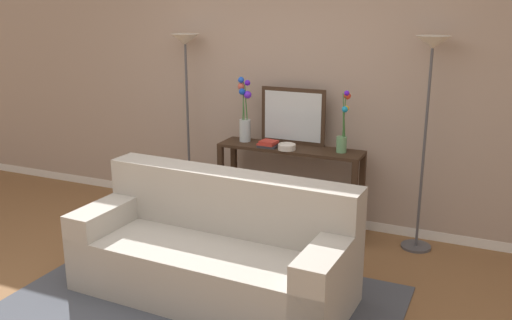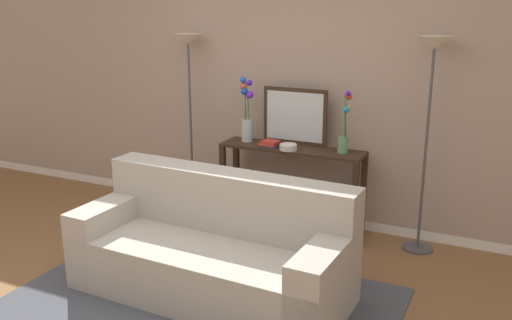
{
  "view_description": "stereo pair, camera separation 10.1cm",
  "coord_description": "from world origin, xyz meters",
  "px_view_note": "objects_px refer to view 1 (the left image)",
  "views": [
    {
      "loc": [
        2.0,
        -2.92,
        2.13
      ],
      "look_at": [
        0.19,
        1.1,
        0.87
      ],
      "focal_mm": 39.85,
      "sensor_mm": 36.0,
      "label": 1
    },
    {
      "loc": [
        2.09,
        -2.88,
        2.13
      ],
      "look_at": [
        0.19,
        1.1,
        0.87
      ],
      "focal_mm": 39.85,
      "sensor_mm": 36.0,
      "label": 2
    }
  ],
  "objects_px": {
    "console_table": "(290,174)",
    "wall_mirror": "(293,116)",
    "floor_lamp_right": "(429,85)",
    "floor_lamp_left": "(186,74)",
    "vase_tall_flowers": "(245,116)",
    "vase_short_flowers": "(343,130)",
    "couch": "(215,253)",
    "book_stack": "(268,144)",
    "fruit_bowl": "(287,147)",
    "book_row_under_console": "(255,218)"
  },
  "relations": [
    {
      "from": "console_table",
      "to": "book_stack",
      "type": "relative_size",
      "value": 7.44
    },
    {
      "from": "fruit_bowl",
      "to": "vase_short_flowers",
      "type": "bearing_deg",
      "value": 13.48
    },
    {
      "from": "floor_lamp_left",
      "to": "book_row_under_console",
      "type": "distance_m",
      "value": 1.56
    },
    {
      "from": "console_table",
      "to": "couch",
      "type": "bearing_deg",
      "value": -92.56
    },
    {
      "from": "fruit_bowl",
      "to": "book_stack",
      "type": "height_order",
      "value": "book_stack"
    },
    {
      "from": "couch",
      "to": "vase_short_flowers",
      "type": "xyz_separation_m",
      "value": [
        0.55,
        1.38,
        0.7
      ]
    },
    {
      "from": "floor_lamp_right",
      "to": "vase_short_flowers",
      "type": "height_order",
      "value": "floor_lamp_right"
    },
    {
      "from": "couch",
      "to": "vase_tall_flowers",
      "type": "bearing_deg",
      "value": 106.6
    },
    {
      "from": "console_table",
      "to": "floor_lamp_right",
      "type": "height_order",
      "value": "floor_lamp_right"
    },
    {
      "from": "couch",
      "to": "fruit_bowl",
      "type": "height_order",
      "value": "couch"
    },
    {
      "from": "vase_short_flowers",
      "to": "book_stack",
      "type": "bearing_deg",
      "value": -172.16
    },
    {
      "from": "console_table",
      "to": "wall_mirror",
      "type": "height_order",
      "value": "wall_mirror"
    },
    {
      "from": "couch",
      "to": "book_stack",
      "type": "bearing_deg",
      "value": 95.67
    },
    {
      "from": "floor_lamp_right",
      "to": "vase_short_flowers",
      "type": "distance_m",
      "value": 0.82
    },
    {
      "from": "couch",
      "to": "wall_mirror",
      "type": "distance_m",
      "value": 1.68
    },
    {
      "from": "console_table",
      "to": "wall_mirror",
      "type": "xyz_separation_m",
      "value": [
        -0.03,
        0.13,
        0.52
      ]
    },
    {
      "from": "console_table",
      "to": "floor_lamp_right",
      "type": "relative_size",
      "value": 0.74
    },
    {
      "from": "couch",
      "to": "fruit_bowl",
      "type": "distance_m",
      "value": 1.37
    },
    {
      "from": "wall_mirror",
      "to": "console_table",
      "type": "bearing_deg",
      "value": -77.55
    },
    {
      "from": "fruit_bowl",
      "to": "book_row_under_console",
      "type": "xyz_separation_m",
      "value": [
        -0.36,
        0.1,
        -0.78
      ]
    },
    {
      "from": "floor_lamp_right",
      "to": "vase_tall_flowers",
      "type": "relative_size",
      "value": 2.99
    },
    {
      "from": "book_stack",
      "to": "book_row_under_console",
      "type": "bearing_deg",
      "value": 155.89
    },
    {
      "from": "book_row_under_console",
      "to": "wall_mirror",
      "type": "bearing_deg",
      "value": 22.51
    },
    {
      "from": "vase_tall_flowers",
      "to": "vase_short_flowers",
      "type": "relative_size",
      "value": 1.11
    },
    {
      "from": "couch",
      "to": "console_table",
      "type": "bearing_deg",
      "value": 87.44
    },
    {
      "from": "vase_tall_flowers",
      "to": "floor_lamp_right",
      "type": "bearing_deg",
      "value": 1.2
    },
    {
      "from": "floor_lamp_left",
      "to": "book_row_under_console",
      "type": "xyz_separation_m",
      "value": [
        0.77,
        -0.07,
        -1.36
      ]
    },
    {
      "from": "wall_mirror",
      "to": "fruit_bowl",
      "type": "xyz_separation_m",
      "value": [
        0.03,
        -0.23,
        -0.24
      ]
    },
    {
      "from": "console_table",
      "to": "fruit_bowl",
      "type": "relative_size",
      "value": 8.44
    },
    {
      "from": "console_table",
      "to": "wall_mirror",
      "type": "relative_size",
      "value": 2.16
    },
    {
      "from": "wall_mirror",
      "to": "vase_short_flowers",
      "type": "distance_m",
      "value": 0.53
    },
    {
      "from": "wall_mirror",
      "to": "vase_tall_flowers",
      "type": "distance_m",
      "value": 0.46
    },
    {
      "from": "vase_tall_flowers",
      "to": "couch",
      "type": "bearing_deg",
      "value": -73.4
    },
    {
      "from": "floor_lamp_right",
      "to": "book_stack",
      "type": "relative_size",
      "value": 10.12
    },
    {
      "from": "couch",
      "to": "book_row_under_console",
      "type": "xyz_separation_m",
      "value": [
        -0.29,
        1.36,
        -0.26
      ]
    },
    {
      "from": "console_table",
      "to": "book_stack",
      "type": "xyz_separation_m",
      "value": [
        -0.19,
        -0.07,
        0.28
      ]
    },
    {
      "from": "wall_mirror",
      "to": "vase_short_flowers",
      "type": "relative_size",
      "value": 1.12
    },
    {
      "from": "floor_lamp_right",
      "to": "floor_lamp_left",
      "type": "bearing_deg",
      "value": -180.0
    },
    {
      "from": "wall_mirror",
      "to": "book_row_under_console",
      "type": "relative_size",
      "value": 1.51
    },
    {
      "from": "floor_lamp_left",
      "to": "vase_short_flowers",
      "type": "height_order",
      "value": "floor_lamp_left"
    },
    {
      "from": "wall_mirror",
      "to": "book_stack",
      "type": "xyz_separation_m",
      "value": [
        -0.16,
        -0.21,
        -0.24
      ]
    },
    {
      "from": "floor_lamp_left",
      "to": "vase_short_flowers",
      "type": "bearing_deg",
      "value": -1.67
    },
    {
      "from": "fruit_bowl",
      "to": "book_stack",
      "type": "distance_m",
      "value": 0.19
    },
    {
      "from": "floor_lamp_right",
      "to": "vase_short_flowers",
      "type": "xyz_separation_m",
      "value": [
        -0.69,
        -0.05,
        -0.43
      ]
    },
    {
      "from": "wall_mirror",
      "to": "vase_tall_flowers",
      "type": "bearing_deg",
      "value": -167.19
    },
    {
      "from": "floor_lamp_left",
      "to": "vase_tall_flowers",
      "type": "height_order",
      "value": "floor_lamp_left"
    },
    {
      "from": "book_row_under_console",
      "to": "fruit_bowl",
      "type": "bearing_deg",
      "value": -15.06
    },
    {
      "from": "couch",
      "to": "fruit_bowl",
      "type": "relative_size",
      "value": 12.88
    },
    {
      "from": "book_row_under_console",
      "to": "floor_lamp_right",
      "type": "bearing_deg",
      "value": 2.5
    },
    {
      "from": "console_table",
      "to": "floor_lamp_left",
      "type": "bearing_deg",
      "value": 176.6
    }
  ]
}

